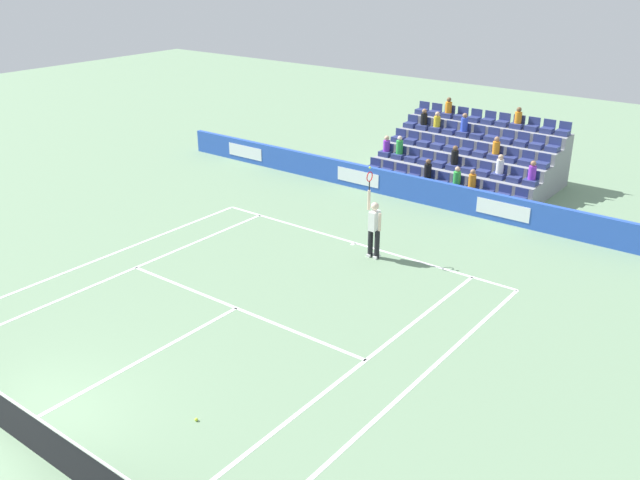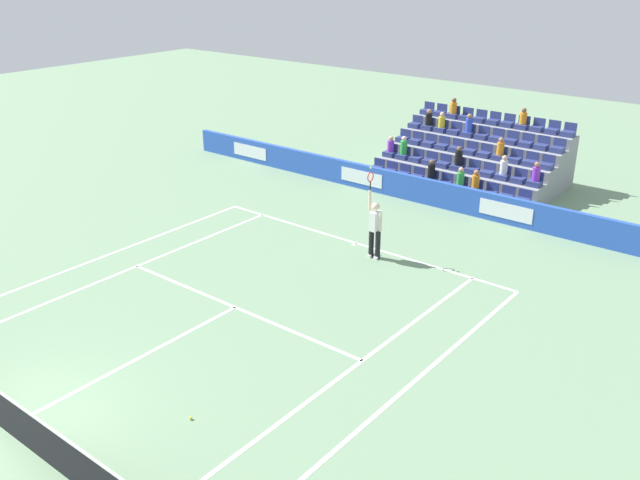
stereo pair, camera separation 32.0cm
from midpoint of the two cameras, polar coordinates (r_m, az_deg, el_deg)
name	(u,v)px [view 2 (the right image)]	position (r m, az deg, el deg)	size (l,w,h in m)	color
ground_plane	(5,429)	(15.33, -24.08, -14.11)	(80.00, 80.00, 0.00)	gray
line_baseline	(356,243)	(22.18, 3.43, -0.26)	(10.97, 0.10, 0.01)	white
line_service	(235,307)	(18.39, -6.55, -5.55)	(8.23, 0.10, 0.01)	white
line_centre_service	(137,359)	(16.63, -14.40, -9.54)	(0.10, 6.40, 0.01)	white
line_singles_sideline_left	(124,271)	(21.00, -15.46, -2.51)	(0.10, 11.89, 0.01)	white
line_singles_sideline_right	(351,369)	(15.80, 3.15, -10.64)	(0.10, 11.89, 0.01)	white
line_doubles_sideline_left	(97,259)	(22.04, -17.61, -1.52)	(0.10, 11.89, 0.01)	white
line_doubles_sideline_right	(402,392)	(15.19, 7.45, -12.35)	(0.10, 11.89, 0.01)	white
line_centre_mark	(354,244)	(22.11, 3.28, -0.34)	(0.10, 0.20, 0.01)	white
sponsor_barrier	(430,192)	(25.70, 9.44, 3.92)	(24.12, 0.22, 0.97)	blue
tennis_net	(0,409)	(15.06, -24.39, -12.60)	(11.97, 0.10, 1.07)	#33383D
tennis_player	(375,227)	(20.84, 5.00, 1.05)	(0.53, 0.36, 2.85)	black
stadium_stand	(475,162)	(28.64, 13.03, 6.32)	(6.82, 4.75, 2.95)	gray
loose_tennis_ball	(191,418)	(14.51, -10.01, -14.32)	(0.07, 0.07, 0.07)	#D1E533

